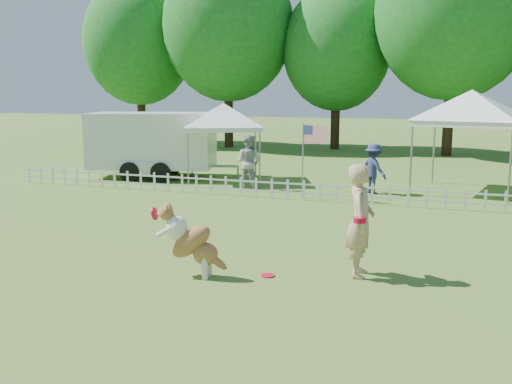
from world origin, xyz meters
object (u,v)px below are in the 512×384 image
frisbee_on_turf (268,275)px  flag_pole (303,161)px  dog (192,242)px  canopy_tent_left (224,143)px  spectator_a (249,162)px  spectator_b (374,169)px  cargo_trailer (153,145)px  handler (360,221)px  canopy_tent_right (469,143)px

frisbee_on_turf → flag_pole: flag_pole is taller
dog → canopy_tent_left: size_ratio=0.46×
frisbee_on_turf → flag_pole: bearing=100.1°
spectator_a → spectator_b: (4.00, 0.55, -0.11)m
cargo_trailer → flag_pole: (6.37, -2.27, -0.11)m
spectator_b → spectator_a: bearing=48.6°
frisbee_on_turf → handler: bearing=20.8°
handler → frisbee_on_turf: (-1.50, -0.57, -0.97)m
handler → spectator_a: 9.22m
handler → cargo_trailer: 12.93m
cargo_trailer → spectator_a: cargo_trailer is taller
frisbee_on_turf → spectator_b: bearing=86.2°
canopy_tent_left → flag_pole: 4.25m
flag_pole → spectator_b: 2.47m
handler → canopy_tent_left: (-6.35, 9.18, 0.37)m
canopy_tent_right → spectator_b: 3.13m
dog → flag_pole: flag_pole is taller
handler → spectator_b: 8.40m
frisbee_on_turf → cargo_trailer: bearing=128.5°
cargo_trailer → frisbee_on_turf: bearing=-66.3°
canopy_tent_right → frisbee_on_turf: bearing=-97.0°
dog → frisbee_on_turf: size_ratio=5.07×
canopy_tent_left → spectator_b: (5.44, -0.83, -0.57)m
canopy_tent_right → flag_pole: (-4.69, -2.70, -0.46)m
canopy_tent_right → cargo_trailer: 11.07m
spectator_b → handler: bearing=137.0°
canopy_tent_left → canopy_tent_right: (8.23, 0.36, 0.23)m
handler → dog: (-2.73, -1.01, -0.36)m
canopy_tent_left → frisbee_on_turf: bearing=-86.2°
handler → flag_pole: size_ratio=0.88×
frisbee_on_turf → spectator_b: spectator_b is taller
frisbee_on_turf → canopy_tent_right: bearing=71.5°
handler → spectator_a: handler is taller
canopy_tent_left → spectator_b: size_ratio=1.72×
canopy_tent_left → spectator_b: 5.53m
canopy_tent_left → spectator_a: (1.44, -1.38, -0.46)m
handler → frisbee_on_turf: handler is taller
spectator_b → dog: bearing=119.7°
flag_pole → canopy_tent_right: bearing=45.2°
dog → cargo_trailer: cargo_trailer is taller
dog → spectator_a: 9.08m
dog → cargo_trailer: bearing=116.6°
dog → flag_pole: bearing=84.7°
canopy_tent_left → dog: bearing=-93.1°
dog → frisbee_on_turf: 1.45m
frisbee_on_turf → cargo_trailer: size_ratio=0.04×
flag_pole → dog: bearing=-74.1°
handler → dog: size_ratio=1.58×
cargo_trailer → spectator_b: size_ratio=3.55×
dog → spectator_a: bearing=97.9°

